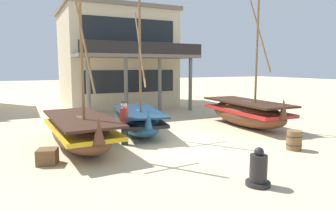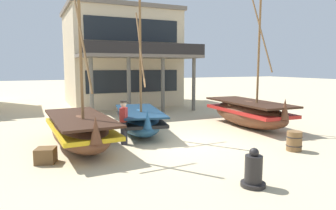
% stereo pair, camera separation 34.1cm
% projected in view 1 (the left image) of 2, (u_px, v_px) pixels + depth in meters
% --- Properties ---
extents(ground_plane, '(120.00, 120.00, 0.00)m').
position_uv_depth(ground_plane, '(179.00, 144.00, 11.70)').
color(ground_plane, '#CCB78E').
extents(fishing_boat_near_left, '(2.16, 5.12, 6.48)m').
position_uv_depth(fishing_boat_near_left, '(80.00, 131.00, 11.00)').
color(fishing_boat_near_left, brown).
rests_on(fishing_boat_near_left, ground).
extents(fishing_boat_centre_large, '(2.16, 5.29, 7.02)m').
position_uv_depth(fishing_boat_centre_large, '(246.00, 112.00, 15.09)').
color(fishing_boat_centre_large, brown).
rests_on(fishing_boat_centre_large, ground).
extents(fishing_boat_far_right, '(2.52, 4.73, 6.05)m').
position_uv_depth(fishing_boat_far_right, '(139.00, 120.00, 13.49)').
color(fishing_boat_far_right, '#23517A').
rests_on(fishing_boat_far_right, ground).
extents(fisherman_by_hull, '(0.38, 0.42, 1.68)m').
position_uv_depth(fisherman_by_hull, '(124.00, 123.00, 11.47)').
color(fisherman_by_hull, '#33333D').
rests_on(fisherman_by_hull, ground).
extents(capstan_winch, '(0.62, 0.62, 0.98)m').
position_uv_depth(capstan_winch, '(258.00, 170.00, 7.57)').
color(capstan_winch, black).
rests_on(capstan_winch, ground).
extents(wooden_barrel, '(0.56, 0.56, 0.70)m').
position_uv_depth(wooden_barrel, '(294.00, 140.00, 10.83)').
color(wooden_barrel, brown).
rests_on(wooden_barrel, ground).
extents(cargo_crate, '(0.72, 0.72, 0.48)m').
position_uv_depth(cargo_crate, '(47.00, 157.00, 9.25)').
color(cargo_crate, brown).
rests_on(cargo_crate, ground).
extents(harbor_building_main, '(8.25, 10.11, 7.36)m').
position_uv_depth(harbor_building_main, '(116.00, 57.00, 24.01)').
color(harbor_building_main, beige).
rests_on(harbor_building_main, ground).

